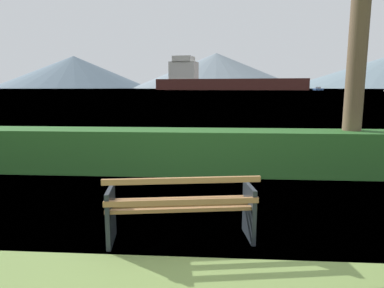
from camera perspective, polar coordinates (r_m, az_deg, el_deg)
name	(u,v)px	position (r m, az deg, el deg)	size (l,w,h in m)	color
ground_plane	(181,239)	(4.44, -1.81, -15.42)	(1400.00, 1400.00, 0.00)	olive
water_surface	(216,89)	(313.56, 3.94, 9.02)	(620.00, 620.00, 0.00)	slate
park_bench	(181,208)	(4.22, -1.80, -10.48)	(1.84, 0.83, 0.87)	olive
hedge_row	(196,152)	(7.51, 0.74, -1.26)	(11.70, 0.90, 0.95)	#285B23
cargo_ship_large	(218,80)	(233.28, 4.38, 10.45)	(100.07, 32.94, 22.47)	#471E19
sailboat_mid	(318,89)	(220.91, 20.16, 8.53)	(7.33, 6.57, 2.09)	#335693
distant_hills	(261,71)	(582.32, 11.28, 11.70)	(815.74, 339.03, 55.87)	slate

